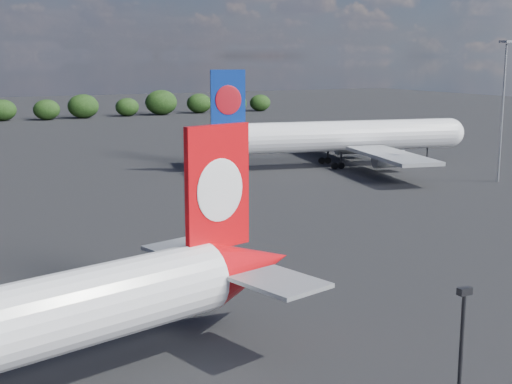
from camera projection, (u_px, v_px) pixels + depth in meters
name	position (u px, v px, depth m)	size (l,w,h in m)	color
china_southern_airliner	(336.00, 137.00, 121.45)	(50.26, 48.04, 16.47)	white
floodlight_mast_near	(504.00, 91.00, 104.68)	(1.60, 1.60, 20.85)	gray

